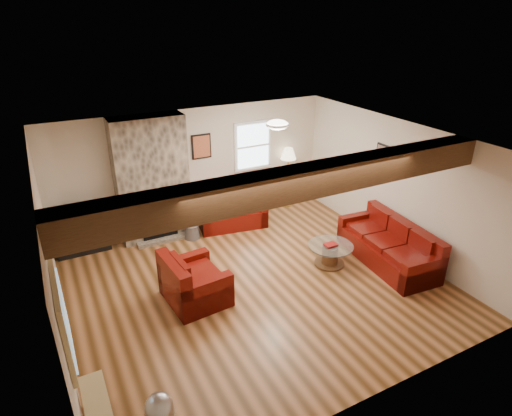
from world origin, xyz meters
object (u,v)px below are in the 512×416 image
Objects in this scene: sofa_three at (388,243)px; television at (78,217)px; tv_cabinet at (83,240)px; floor_lamp at (288,157)px; armchair_red at (195,278)px; loveseat at (231,209)px; coffee_table at (330,255)px.

sofa_three is 2.32× the size of television.
tv_cabinet is 0.69× the size of floor_lamp.
armchair_red is (-3.53, 0.57, 0.01)m from sofa_three.
armchair_red is at bearing -60.31° from tv_cabinet.
floor_lamp is at bearing 0.25° from tv_cabinet.
tv_cabinet is (-1.40, 2.45, -0.16)m from armchair_red.
armchair_red is 2.84m from television.
coffee_table is (0.92, -2.31, -0.18)m from loveseat.
armchair_red is 1.02× the size of tv_cabinet.
loveseat is 2.49m from coffee_table.
coffee_table is at bearing -33.46° from television.
tv_cabinet is (-3.95, 2.61, 0.04)m from coffee_table.
floor_lamp is (3.24, 2.47, 0.81)m from armchair_red.
armchair_red is 2.56m from coffee_table.
television is (-1.40, 2.45, 0.34)m from armchair_red.
armchair_red is (-1.63, -2.15, 0.03)m from loveseat.
loveseat is 1.84m from floor_lamp.
loveseat is at bearing -5.67° from tv_cabinet.
floor_lamp reaches higher than armchair_red.
sofa_three reaches higher than tv_cabinet.
television is (0.00, 0.00, 0.50)m from tv_cabinet.
tv_cabinet is (-4.93, 3.02, -0.15)m from sofa_three.
coffee_table is 0.58× the size of floor_lamp.
coffee_table is 2.90m from floor_lamp.
floor_lamp is at bearing 75.35° from coffee_table.
television is (-4.93, 3.02, 0.35)m from sofa_three.
coffee_table is 4.76m from television.
tv_cabinet is at bearing -116.31° from sofa_three.
loveseat is 3.04m from tv_cabinet.
sofa_three reaches higher than coffee_table.
armchair_red is at bearing 176.51° from coffee_table.
loveseat is (-1.91, 2.72, -0.02)m from sofa_three.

